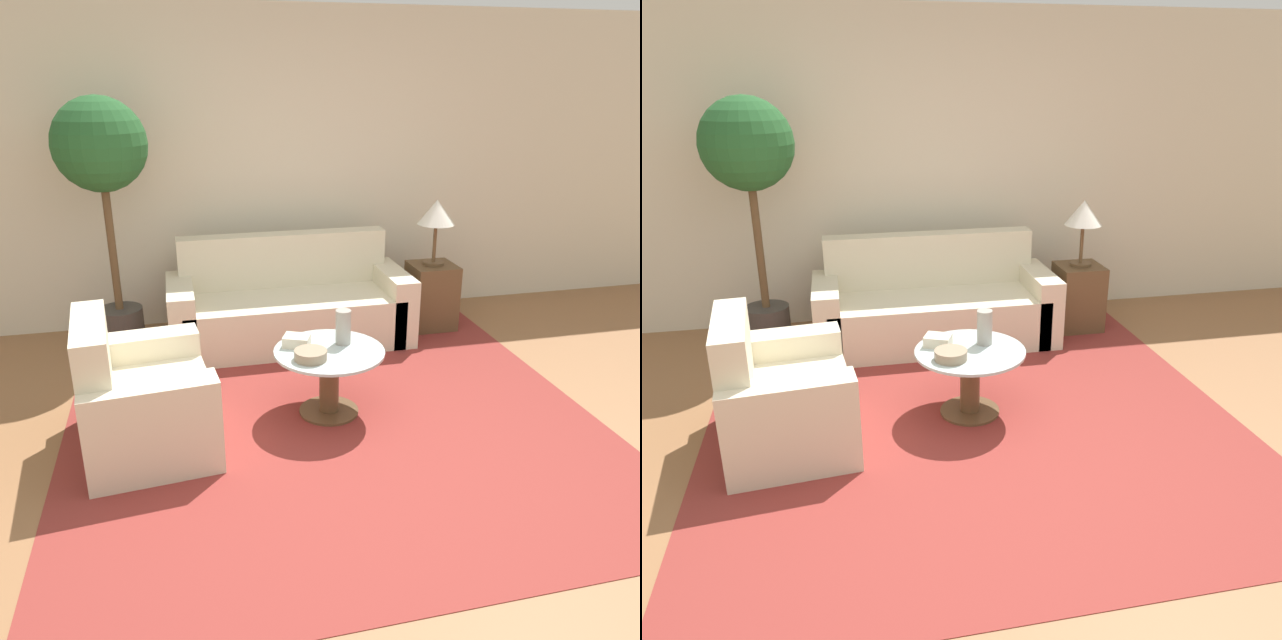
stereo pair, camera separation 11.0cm
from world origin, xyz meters
TOP-DOWN VIEW (x-y plane):
  - ground_plane at (0.00, 0.00)m, footprint 14.00×14.00m
  - wall_back at (0.00, 2.75)m, footprint 10.00×0.06m
  - rug at (0.03, 0.83)m, footprint 3.29×3.42m
  - sofa_main at (0.01, 2.12)m, footprint 1.92×0.78m
  - armchair at (-1.14, 0.71)m, footprint 0.80×0.98m
  - coffee_table at (0.03, 0.83)m, footprint 0.70×0.70m
  - side_table at (1.26, 2.10)m, footprint 0.37×0.37m
  - table_lamp at (1.26, 2.10)m, footprint 0.31×0.31m
  - potted_plant at (-1.32, 2.20)m, footprint 0.67×0.67m
  - vase at (0.14, 0.91)m, footprint 0.10×0.10m
  - bowl at (-0.12, 0.72)m, footprint 0.20×0.20m
  - book_stack at (-0.16, 0.94)m, footprint 0.20×0.19m

SIDE VIEW (x-z plane):
  - ground_plane at x=0.00m, z-range 0.00..0.00m
  - rug at x=0.03m, z-range 0.00..0.01m
  - armchair at x=-1.14m, z-range -0.13..0.68m
  - sofa_main at x=0.01m, z-range -0.15..0.70m
  - side_table at x=1.26m, z-range 0.00..0.56m
  - coffee_table at x=0.03m, z-range 0.06..0.51m
  - bowl at x=-0.12m, z-range 0.44..0.50m
  - book_stack at x=-0.16m, z-range 0.44..0.51m
  - vase at x=0.14m, z-range 0.44..0.67m
  - table_lamp at x=1.26m, z-range 0.71..1.26m
  - wall_back at x=0.00m, z-range 0.00..2.60m
  - potted_plant at x=-1.32m, z-range 0.45..2.38m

